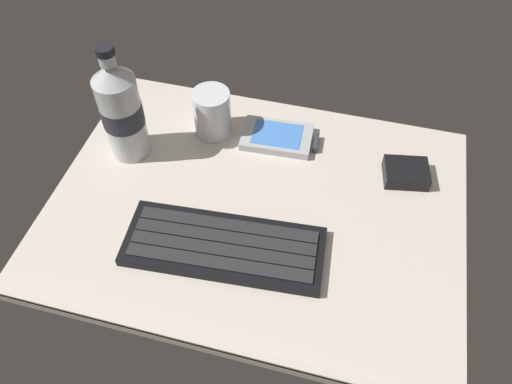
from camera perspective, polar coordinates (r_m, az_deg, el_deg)
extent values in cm
cube|color=beige|center=(79.91, 0.00, -1.79)|extent=(64.00, 48.00, 2.00)
cube|color=beige|center=(67.72, -5.17, -16.58)|extent=(64.00, 1.20, 0.80)
cube|color=black|center=(73.93, -3.65, -6.16)|extent=(29.74, 13.12, 1.40)
cube|color=#28282B|center=(74.99, -3.13, -3.72)|extent=(26.75, 3.98, 0.30)
cube|color=#28282B|center=(73.79, -3.50, -5.10)|extent=(26.75, 3.98, 0.30)
cube|color=#28282B|center=(72.65, -3.87, -6.52)|extent=(26.75, 3.98, 0.30)
cube|color=#28282B|center=(71.55, -4.26, -7.99)|extent=(26.75, 3.98, 0.30)
cube|color=#B7BABF|center=(87.85, 2.62, 6.18)|extent=(12.38, 8.21, 1.40)
cube|color=#4C8CEA|center=(87.32, 2.64, 6.53)|extent=(8.69, 6.35, 0.10)
cube|color=#333338|center=(87.47, 6.77, 5.55)|extent=(1.00, 3.84, 1.12)
cylinder|color=silver|center=(87.29, -4.98, 8.88)|extent=(6.40, 6.40, 8.50)
cylinder|color=orange|center=(87.96, -4.94, 8.41)|extent=(5.50, 5.50, 6.12)
cylinder|color=silver|center=(84.16, -14.78, 8.17)|extent=(6.60, 6.60, 15.00)
cone|color=silver|center=(78.58, -16.10, 12.88)|extent=(6.60, 6.60, 2.80)
cylinder|color=silver|center=(77.24, -16.49, 14.21)|extent=(2.51, 2.51, 1.80)
cylinder|color=black|center=(76.39, -16.74, 15.09)|extent=(2.77, 2.77, 1.20)
cylinder|color=#2D2D38|center=(83.67, -14.88, 8.55)|extent=(6.73, 6.73, 3.80)
cube|color=black|center=(85.12, 16.59, 2.08)|extent=(7.87, 6.74, 2.40)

